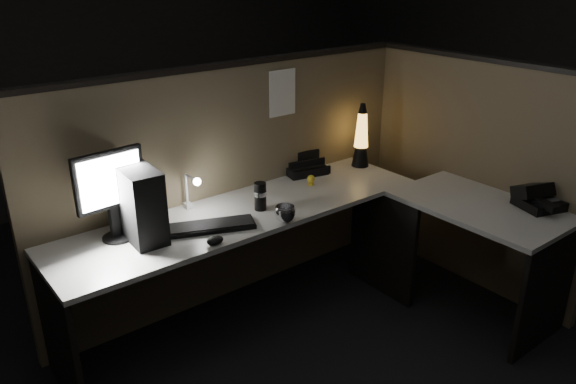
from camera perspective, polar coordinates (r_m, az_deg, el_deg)
floor at (r=3.34m, az=4.35°, el=-16.08°), size 6.00×6.00×0.00m
room_shell at (r=2.65m, az=5.39°, el=12.42°), size 6.00×6.00×6.00m
partition_back at (r=3.60m, az=-5.30°, el=0.75°), size 2.66×0.06×1.50m
partition_right at (r=3.95m, az=18.10°, el=1.65°), size 0.06×1.66×1.50m
desk at (r=3.28m, az=3.99°, el=-4.73°), size 2.60×1.60×0.73m
pc_tower at (r=2.99m, az=-14.96°, el=-1.05°), size 0.19×0.38×0.39m
monitor at (r=2.98m, az=-17.59°, el=0.50°), size 0.37×0.16×0.48m
keyboard at (r=3.08m, az=-7.74°, el=-3.48°), size 0.49×0.32×0.02m
mouse at (r=2.92m, az=-7.41°, el=-4.89°), size 0.10×0.08×0.04m
clip_lamp at (r=3.25m, az=-9.72°, el=0.20°), size 0.04×0.18×0.23m
organizer at (r=3.85m, az=1.46°, el=2.72°), size 0.32×0.29×0.21m
lava_lamp at (r=3.96m, az=7.45°, el=5.21°), size 0.12×0.12×0.45m
travel_mug at (r=3.25m, az=-2.84°, el=-0.44°), size 0.07×0.07×0.17m
steel_mug at (r=3.12m, az=-0.30°, el=-2.23°), size 0.13×0.13×0.09m
figurine at (r=3.62m, az=2.35°, el=1.34°), size 0.05×0.05×0.05m
pinned_paper at (r=3.61m, az=-0.57°, el=10.03°), size 0.21×0.00×0.29m
desk_phone at (r=3.61m, az=24.14°, el=-0.51°), size 0.31×0.31×0.15m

